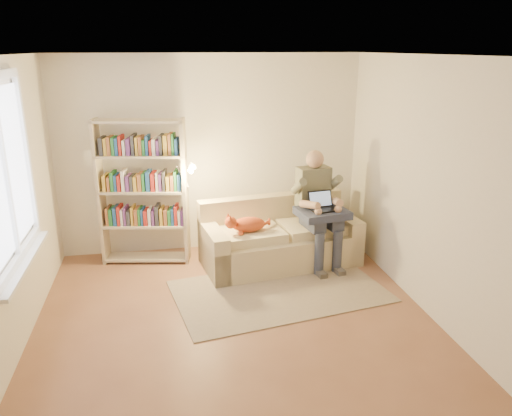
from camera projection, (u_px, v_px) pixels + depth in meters
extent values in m
plane|color=brown|center=(238.00, 330.00, 4.92)|extent=(4.50, 4.50, 0.00)
cube|color=white|center=(235.00, 55.00, 4.12)|extent=(4.00, 4.50, 0.02)
cube|color=silver|center=(0.00, 219.00, 4.16)|extent=(0.02, 4.50, 2.60)
cube|color=silver|center=(439.00, 194.00, 4.88)|extent=(0.02, 4.50, 2.60)
cube|color=silver|center=(211.00, 155.00, 6.62)|extent=(4.00, 0.02, 2.60)
cube|color=silver|center=(307.00, 343.00, 2.42)|extent=(4.00, 0.02, 2.60)
plane|color=white|center=(4.00, 172.00, 4.25)|extent=(0.00, 1.50, 1.50)
cube|color=white|center=(19.00, 257.00, 4.49)|extent=(0.05, 1.50, 0.08)
cube|color=white|center=(6.00, 172.00, 4.25)|extent=(0.04, 0.05, 1.50)
cube|color=white|center=(25.00, 262.00, 4.51)|extent=(0.12, 1.52, 0.04)
cube|color=beige|center=(280.00, 249.00, 6.38)|extent=(2.05, 1.14, 0.41)
cube|color=beige|center=(271.00, 210.00, 6.56)|extent=(1.95, 0.47, 0.42)
cube|color=beige|center=(214.00, 251.00, 6.08)|extent=(0.32, 0.89, 0.58)
cube|color=beige|center=(341.00, 234.00, 6.63)|extent=(0.32, 0.89, 0.58)
cube|color=beige|center=(249.00, 235.00, 6.12)|extent=(0.90, 0.70, 0.12)
cube|color=beige|center=(314.00, 227.00, 6.39)|extent=(0.90, 0.70, 0.12)
cube|color=#6E6F5A|center=(313.00, 189.00, 6.32)|extent=(0.44, 0.28, 0.56)
sphere|color=tan|center=(315.00, 159.00, 6.18)|extent=(0.22, 0.22, 0.22)
cube|color=#35394A|center=(312.00, 221.00, 6.15)|extent=(0.23, 0.48, 0.17)
cube|color=#35394A|center=(330.00, 219.00, 6.22)|extent=(0.23, 0.48, 0.17)
cylinder|color=#35394A|center=(319.00, 254.00, 6.05)|extent=(0.12, 0.12, 0.55)
cylinder|color=#35394A|center=(337.00, 251.00, 6.13)|extent=(0.12, 0.12, 0.55)
ellipsoid|color=#E35E2C|center=(249.00, 224.00, 6.05)|extent=(0.44, 0.27, 0.18)
sphere|color=#E35E2C|center=(232.00, 222.00, 5.93)|extent=(0.14, 0.14, 0.14)
cylinder|color=#E35E2C|center=(265.00, 224.00, 6.17)|extent=(0.20, 0.07, 0.06)
cube|color=#2C334E|center=(323.00, 213.00, 6.14)|extent=(0.65, 0.56, 0.09)
cube|color=black|center=(325.00, 210.00, 6.08)|extent=(0.34, 0.26, 0.02)
cube|color=black|center=(321.00, 199.00, 6.16)|extent=(0.32, 0.13, 0.20)
plane|color=#8CA5CC|center=(321.00, 199.00, 6.16)|extent=(0.29, 0.14, 0.26)
cube|color=#BFAF91|center=(101.00, 193.00, 6.24)|extent=(0.09, 0.28, 1.85)
cube|color=#BFAF91|center=(185.00, 193.00, 6.26)|extent=(0.09, 0.28, 1.85)
cube|color=#BFAF91|center=(148.00, 257.00, 6.52)|extent=(1.13, 0.47, 0.03)
cube|color=#BFAF91|center=(145.00, 225.00, 6.38)|extent=(1.13, 0.47, 0.03)
cube|color=#BFAF91|center=(143.00, 191.00, 6.24)|extent=(1.13, 0.47, 0.03)
cube|color=#BFAF91|center=(140.00, 155.00, 6.10)|extent=(1.13, 0.47, 0.03)
cube|color=#BFAF91|center=(138.00, 121.00, 5.97)|extent=(1.13, 0.47, 0.03)
cube|color=#1E4C8C|center=(145.00, 215.00, 6.34)|extent=(0.97, 0.39, 0.22)
cube|color=#B2261E|center=(142.00, 181.00, 6.20)|extent=(0.97, 0.39, 0.22)
cube|color=silver|center=(140.00, 145.00, 6.06)|extent=(0.97, 0.39, 0.22)
cylinder|color=silver|center=(179.00, 188.00, 6.24)|extent=(0.10, 0.10, 0.04)
cone|color=silver|center=(189.00, 168.00, 6.04)|extent=(0.14, 0.17, 0.15)
cube|color=gray|center=(279.00, 291.00, 5.70)|extent=(2.54, 1.75, 0.01)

